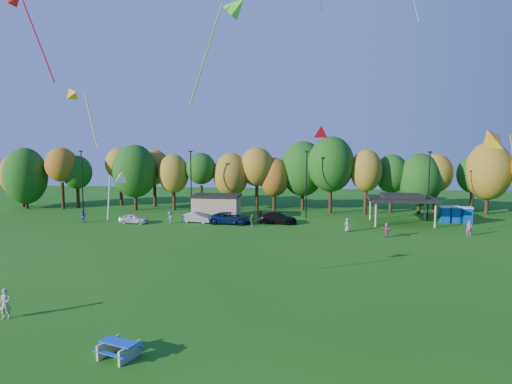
# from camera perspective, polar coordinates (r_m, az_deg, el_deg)

# --- Properties ---
(ground) EXTENTS (160.00, 160.00, 0.00)m
(ground) POSITION_cam_1_polar(r_m,az_deg,el_deg) (24.22, 0.66, -18.86)
(ground) COLOR #19600F
(ground) RESTS_ON ground
(tree_line) EXTENTS (93.57, 10.55, 11.15)m
(tree_line) POSITION_cam_1_polar(r_m,az_deg,el_deg) (67.55, 3.79, 2.53)
(tree_line) COLOR black
(tree_line) RESTS_ON ground
(lamp_posts) EXTENTS (64.50, 0.25, 9.09)m
(lamp_posts) POSITION_cam_1_polar(r_m,az_deg,el_deg) (62.05, 6.32, 1.23)
(lamp_posts) COLOR black
(lamp_posts) RESTS_ON ground
(utility_building) EXTENTS (6.30, 4.30, 3.25)m
(utility_building) POSITION_cam_1_polar(r_m,az_deg,el_deg) (61.67, -4.95, -1.83)
(utility_building) COLOR tan
(utility_building) RESTS_ON ground
(pavilion) EXTENTS (8.20, 6.20, 3.77)m
(pavilion) POSITION_cam_1_polar(r_m,az_deg,el_deg) (60.39, 17.75, -0.76)
(pavilion) COLOR tan
(pavilion) RESTS_ON ground
(porta_potties) EXTENTS (3.75, 1.80, 2.18)m
(porta_potties) POSITION_cam_1_polar(r_m,az_deg,el_deg) (63.33, 23.66, -2.62)
(porta_potties) COLOR #0B4596
(porta_potties) RESTS_ON ground
(picnic_table) EXTENTS (2.25, 2.05, 0.80)m
(picnic_table) POSITION_cam_1_polar(r_m,az_deg,el_deg) (23.97, -16.77, -18.18)
(picnic_table) COLOR tan
(picnic_table) RESTS_ON ground
(kite_flyer) EXTENTS (0.74, 0.57, 1.80)m
(kite_flyer) POSITION_cam_1_polar(r_m,az_deg,el_deg) (31.00, -28.84, -12.15)
(kite_flyer) COLOR #BDA48E
(kite_flyer) RESTS_ON ground
(car_a) EXTENTS (3.77, 1.67, 1.26)m
(car_a) POSITION_cam_1_polar(r_m,az_deg,el_deg) (60.02, -15.04, -3.22)
(car_a) COLOR silver
(car_a) RESTS_ON ground
(car_b) EXTENTS (4.20, 2.16, 1.32)m
(car_b) POSITION_cam_1_polar(r_m,az_deg,el_deg) (59.09, -7.35, -3.17)
(car_b) COLOR #9B9A9F
(car_b) RESTS_ON ground
(car_c) EXTENTS (5.51, 2.87, 1.48)m
(car_c) POSITION_cam_1_polar(r_m,az_deg,el_deg) (57.81, -3.22, -3.26)
(car_c) COLOR #0B2046
(car_c) RESTS_ON ground
(car_d) EXTENTS (5.18, 2.58, 1.45)m
(car_d) POSITION_cam_1_polar(r_m,az_deg,el_deg) (57.94, 2.68, -3.25)
(car_d) COLOR black
(car_d) RESTS_ON ground
(far_person_0) EXTENTS (0.85, 0.70, 1.61)m
(far_person_0) POSITION_cam_1_polar(r_m,az_deg,el_deg) (62.75, -20.80, -2.85)
(far_person_0) COLOR #434F93
(far_person_0) RESTS_ON ground
(far_person_1) EXTENTS (1.23, 1.53, 1.63)m
(far_person_1) POSITION_cam_1_polar(r_m,az_deg,el_deg) (51.59, 16.03, -4.57)
(far_person_1) COLOR #AB477D
(far_person_1) RESTS_ON ground
(far_person_2) EXTENTS (0.84, 0.97, 1.57)m
(far_person_2) POSITION_cam_1_polar(r_m,az_deg,el_deg) (55.67, -0.47, -3.57)
(far_person_2) COLOR #6D8450
(far_person_2) RESTS_ON ground
(far_person_3) EXTENTS (0.62, 0.42, 1.68)m
(far_person_3) POSITION_cam_1_polar(r_m,az_deg,el_deg) (55.65, 25.09, -4.12)
(far_person_3) COLOR #C85E82
(far_person_3) RESTS_ON ground
(far_person_4) EXTENTS (0.84, 0.64, 1.55)m
(far_person_4) POSITION_cam_1_polar(r_m,az_deg,el_deg) (53.79, 11.36, -4.05)
(far_person_4) COLOR gray
(far_person_4) RESTS_ON ground
(far_person_5) EXTENTS (1.09, 1.14, 1.55)m
(far_person_5) POSITION_cam_1_polar(r_m,az_deg,el_deg) (58.74, -10.71, -3.17)
(far_person_5) COLOR #5064B0
(far_person_5) RESTS_ON ground
(kite_0) EXTENTS (1.02, 1.30, 1.29)m
(kite_0) POSITION_cam_1_polar(r_m,az_deg,el_deg) (27.34, 8.12, 7.69)
(kite_0) COLOR red
(kite_1) EXTENTS (2.99, 2.27, 5.38)m
(kite_1) POSITION_cam_1_polar(r_m,az_deg,el_deg) (42.64, -22.01, 11.33)
(kite_1) COLOR #F1AF19
(kite_4) EXTENTS (4.42, 1.75, 7.47)m
(kite_4) POSITION_cam_1_polar(r_m,az_deg,el_deg) (32.41, -2.45, 22.09)
(kite_4) COLOR #40D21C
(kite_5) EXTENTS (1.63, 1.95, 3.38)m
(kite_5) POSITION_cam_1_polar(r_m,az_deg,el_deg) (29.89, -16.56, 1.82)
(kite_5) COLOR silver
(kite_11) EXTENTS (3.07, 2.82, 5.61)m
(kite_11) POSITION_cam_1_polar(r_m,az_deg,el_deg) (31.61, 27.35, 6.07)
(kite_11) COLOR #FDA31A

